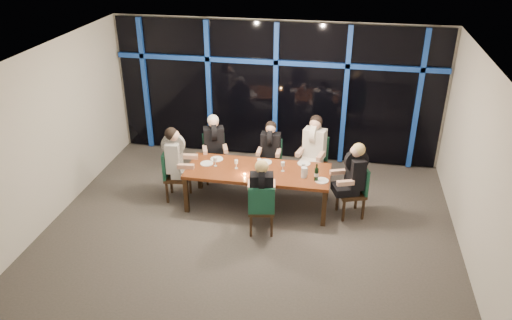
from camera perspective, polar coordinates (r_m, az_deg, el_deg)
The scene contains 29 objects.
room at distance 7.76m, azimuth -0.80°, elevation 4.46°, with size 7.04×7.00×3.02m.
window_wall at distance 10.63m, azimuth 2.35°, elevation 8.00°, with size 6.86×0.43×2.94m.
dining_table at distance 9.05m, azimuth 0.23°, elevation -1.52°, with size 2.60×1.00×0.75m.
chair_far_left at distance 10.09m, azimuth -4.78°, elevation 0.61°, with size 0.57×0.57×0.96m.
chair_far_mid at distance 9.95m, azimuth 1.69°, elevation 0.11°, with size 0.42×0.42×0.91m.
chair_far_right at distance 9.91m, azimuth 6.69°, elevation 0.19°, with size 0.57×0.57×1.01m.
chair_end_left at distance 9.48m, azimuth -9.47°, elevation -1.38°, with size 0.51×0.51×0.99m.
chair_end_right at distance 9.03m, azimuth 11.37°, elevation -3.19°, with size 0.58×0.58×0.97m.
chair_near_mid at distance 8.35m, azimuth 0.62°, elevation -5.39°, with size 0.50×0.50×0.94m.
diner_far_left at distance 9.86m, azimuth -4.82°, elevation 2.39°, with size 0.58×0.65×0.93m.
diner_far_mid at distance 9.72m, azimuth 1.65°, elevation 1.81°, with size 0.45×0.56×0.88m.
diner_far_right at distance 9.66m, azimuth 6.66°, elevation 2.10°, with size 0.57×0.68×0.99m.
diner_end_left at distance 9.28m, azimuth -9.14°, elevation 0.75°, with size 0.65×0.53×0.97m.
diner_end_right at distance 8.82m, azimuth 11.10°, elevation -1.08°, with size 0.66×0.59×0.94m.
diner_near_mid at distance 8.22m, azimuth 0.64°, elevation -2.89°, with size 0.51×0.62×0.92m.
plate_far_left at distance 9.42m, azimuth -4.51°, elevation 0.11°, with size 0.24×0.24×0.01m, color white.
plate_far_mid at distance 9.27m, azimuth 1.08°, elevation -0.25°, with size 0.24×0.24×0.01m, color white.
plate_far_right at distance 9.27m, azimuth 5.50°, elevation -0.40°, with size 0.24×0.24×0.01m, color white.
plate_end_left at distance 9.27m, azimuth -5.65°, elevation -0.40°, with size 0.24×0.24×0.01m, color white.
plate_end_right at distance 8.72m, azimuth 7.52°, elevation -2.35°, with size 0.24×0.24×0.01m, color white.
plate_near_mid at distance 8.79m, azimuth 0.65°, elevation -1.87°, with size 0.24×0.24×0.01m, color white.
wine_bottle at distance 8.67m, azimuth 6.91°, elevation -1.62°, with size 0.07×0.07×0.33m.
water_pitcher at distance 8.77m, azimuth 5.51°, elevation -1.42°, with size 0.12×0.10×0.19m.
tea_light at distance 8.84m, azimuth -1.30°, elevation -1.64°, with size 0.04×0.04×0.03m, color #FFA34C.
wine_glass_a at distance 9.02m, azimuth -2.27°, elevation -0.25°, with size 0.07×0.07×0.17m.
wine_glass_b at distance 8.99m, azimuth 0.39°, elevation -0.19°, with size 0.07×0.07×0.19m.
wine_glass_c at distance 8.92m, azimuth 3.09°, elevation -0.53°, with size 0.07×0.07×0.18m.
wine_glass_d at distance 9.12m, azimuth -4.69°, elevation 0.04°, with size 0.07×0.07×0.18m.
wine_glass_e at distance 8.93m, azimuth 5.44°, elevation -0.67°, with size 0.06×0.06×0.17m.
Camera 1 is at (1.40, -7.04, 4.97)m, focal length 35.00 mm.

